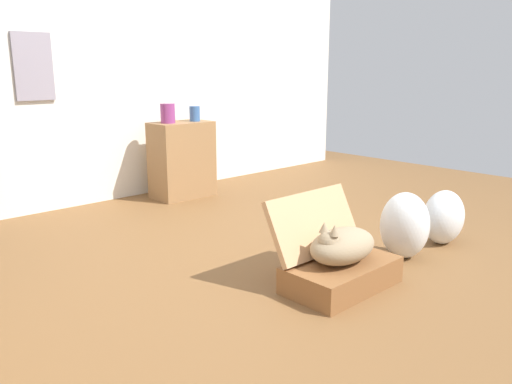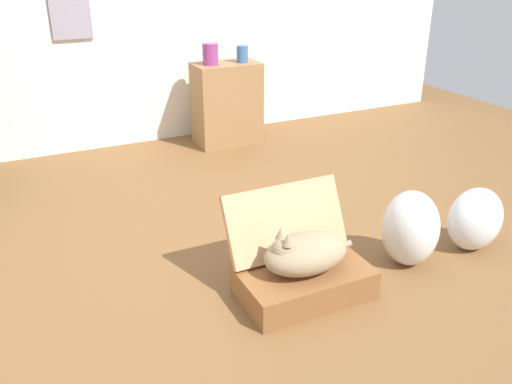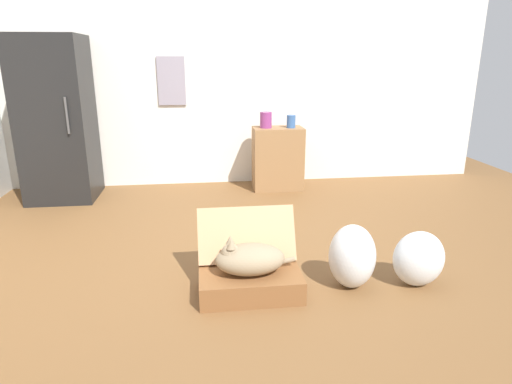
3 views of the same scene
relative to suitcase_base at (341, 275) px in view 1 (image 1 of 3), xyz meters
The scene contains 10 objects.
ground_plane 0.51m from the suitcase_base, 98.22° to the left, with size 7.68×7.68×0.00m, color brown.
wall_back 3.02m from the suitcase_base, 91.51° to the left, with size 6.40×0.15×2.60m.
suitcase_base is the anchor object (origin of this frame).
suitcase_lid 0.33m from the suitcase_base, 90.00° to the left, with size 0.65×0.38×0.04m, color tan.
cat 0.18m from the suitcase_base, behind, with size 0.52×0.28×0.25m.
plastic_bag_white 0.69m from the suitcase_base, ahead, with size 0.31×0.31×0.43m, color silver.
plastic_bag_clear 1.13m from the suitcase_base, ahead, with size 0.34×0.26×0.38m, color silver.
side_table 2.43m from the suitcase_base, 76.05° to the left, with size 0.56×0.34×0.71m, color olive.
vase_tall 2.49m from the suitcase_base, 79.32° to the left, with size 0.13×0.13×0.18m, color #8C387A.
vase_short 2.53m from the suitcase_base, 72.68° to the left, with size 0.10×0.10×0.14m, color #38609E.
Camera 1 is at (-2.10, -2.13, 1.19)m, focal length 36.11 mm.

